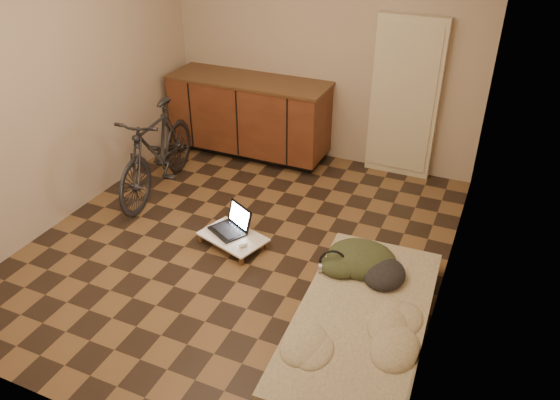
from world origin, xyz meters
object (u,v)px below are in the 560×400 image
at_px(bicycle, 156,147).
at_px(laptop, 232,225).
at_px(lap_desk, 233,237).
at_px(futon, 361,322).

distance_m(bicycle, laptop, 1.25).
distance_m(bicycle, lap_desk, 1.35).
bearing_deg(lap_desk, futon, -5.49).
relative_size(futon, lap_desk, 2.87).
bearing_deg(lap_desk, laptop, 140.32).
height_order(futon, laptop, laptop).
xyz_separation_m(bicycle, laptop, (1.10, -0.48, -0.36)).
distance_m(lap_desk, laptop, 0.12).
xyz_separation_m(futon, laptop, (-1.40, 0.66, 0.06)).
relative_size(lap_desk, laptop, 1.59).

